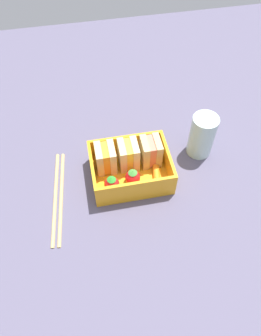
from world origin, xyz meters
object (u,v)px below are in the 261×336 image
Objects in this scene: sandwich_center_left at (128,155)px; chopstick_pair at (58,196)px; sandwich_left at (106,158)px; strawberry_left at (112,184)px; strawberry_far_left at (133,177)px; carrot_stick_far_left at (156,174)px; sandwich_center at (151,151)px; drinking_glass at (202,136)px.

sandwich_center_left is 16.02cm from chopstick_pair.
strawberry_left is (0.33, -5.29, -1.35)cm from sandwich_left.
sandwich_left is 6.68cm from strawberry_far_left.
strawberry_far_left is 0.68× the size of carrot_stick_far_left.
sandwich_center_left is at bearing 17.14° from chopstick_pair.
sandwich_center_left is at bearing 180.00° from sandwich_center.
drinking_glass is (11.13, 1.47, 0.73)cm from sandwich_center.
sandwich_center is (9.14, 0.00, 0.00)cm from sandwich_left.
sandwich_center_left reaches higher than strawberry_far_left.
strawberry_far_left is at bearing -158.85° from drinking_glass.
drinking_glass reaches higher than strawberry_far_left.
carrot_stick_far_left is 0.25× the size of chopstick_pair.
sandwich_left reaches higher than carrot_stick_far_left.
strawberry_left is at bearing -170.47° from strawberry_far_left.
chopstick_pair is (-19.45, -4.59, -3.77)cm from sandwich_center.
drinking_glass is (15.70, 1.47, 0.73)cm from sandwich_center_left.
carrot_stick_far_left is (0.33, -4.17, -2.26)cm from sandwich_center.
strawberry_left is at bearing -3.75° from chopstick_pair.
strawberry_far_left is 0.37× the size of drinking_glass.
chopstick_pair is at bearing -168.80° from drinking_glass.
sandwich_center is 20.34cm from chopstick_pair.
strawberry_far_left reaches higher than chopstick_pair.
carrot_stick_far_left is (9.14, 1.12, -0.91)cm from strawberry_left.
carrot_stick_far_left is at bearing -152.45° from drinking_glass.
strawberry_far_left reaches higher than carrot_stick_far_left.
drinking_glass reaches higher than carrot_stick_far_left.
chopstick_pair is (-10.31, -4.59, -3.77)cm from sandwich_left.
sandwich_center_left and sandwich_center have the same top height.
chopstick_pair is (-19.78, -0.42, -1.51)cm from carrot_stick_far_left.
strawberry_far_left is at bearing 0.15° from chopstick_pair.
drinking_glass reaches higher than chopstick_pair.
strawberry_left is 0.67× the size of carrot_stick_far_left.
strawberry_left is 0.98× the size of strawberry_far_left.
sandwich_center is at bearing 94.48° from carrot_stick_far_left.
sandwich_center is at bearing 0.00° from sandwich_left.
drinking_glass is at bearing 27.55° from carrot_stick_far_left.
sandwich_center is 11.25cm from drinking_glass.
sandwich_center_left is 1.12× the size of carrot_stick_far_left.
sandwich_left is 9.14cm from sandwich_center.
drinking_glass reaches higher than sandwich_center.
sandwich_center_left is (4.57, 0.00, 0.00)cm from sandwich_left.
sandwich_center_left is at bearing 0.00° from sandwich_left.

